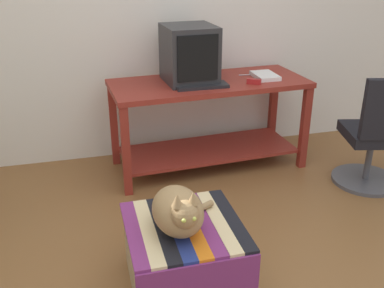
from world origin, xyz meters
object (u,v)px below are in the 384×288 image
Objects in this scene: keyboard at (202,86)px; stapler at (254,81)px; ottoman_with_blanket at (184,256)px; office_chair at (376,140)px; desk at (209,109)px; cat at (179,211)px; tv_monitor at (189,55)px; book at (265,76)px.

keyboard is 3.64× the size of stapler.
ottoman_with_blanket is 0.69× the size of office_chair.
stapler is at bearing -2.38° from keyboard.
desk is 1.55m from cat.
tv_monitor is 0.65m from book.
book is 2.35× the size of stapler.
ottoman_with_blanket is (-0.39, -1.43, -0.75)m from tv_monitor.
keyboard is 1.01× the size of cat.
ottoman_with_blanket is (-0.55, -1.40, -0.31)m from desk.
desk is 0.47m from tv_monitor.
stapler reaches higher than ottoman_with_blanket.
keyboard is 1.40m from cat.
office_chair is at bearing 22.15° from cat.
stapler is at bearing -18.58° from office_chair.
ottoman_with_blanket is at bearing -109.74° from keyboard.
desk is 2.59× the size of ottoman_with_blanket.
tv_monitor is 1.10× the size of cat.
keyboard is (-0.11, -0.15, 0.24)m from desk.
book is at bearing 12.64° from keyboard.
desk is 1.53m from ottoman_with_blanket.
office_chair is at bearing -32.24° from tv_monitor.
ottoman_with_blanket is at bearing -126.56° from book.
keyboard is (0.05, -0.18, -0.20)m from tv_monitor.
stapler is (0.31, -0.17, 0.25)m from desk.
stapler is (0.86, 1.23, 0.56)m from ottoman_with_blanket.
desk is 0.30m from keyboard.
desk is at bearing 65.40° from cat.
office_chair is 8.09× the size of stapler.
office_chair is (0.64, -0.64, -0.37)m from book.
ottoman_with_blanket is (-1.01, -1.38, -0.56)m from book.
cat is at bearing -129.81° from ottoman_with_blanket.
keyboard is at bearing -167.36° from book.
keyboard is 0.42m from stapler.
tv_monitor reaches higher than ottoman_with_blanket.
book is (0.47, -0.02, 0.25)m from desk.
office_chair is at bearing -23.10° from keyboard.
desk is at bearing 54.66° from keyboard.
office_chair reaches higher than keyboard.
keyboard reaches higher than ottoman_with_blanket.
office_chair is at bearing 23.87° from ottoman_with_blanket.
stapler reaches higher than cat.
book is 0.98m from office_chair.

